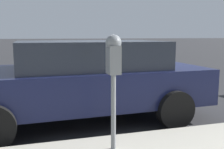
% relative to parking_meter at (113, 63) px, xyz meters
% --- Properties ---
extents(ground_plane, '(220.00, 220.00, 0.00)m').
position_rel_parking_meter_xyz_m(ground_plane, '(2.65, -0.77, -1.21)').
color(ground_plane, '#2B2B2D').
extents(parking_meter, '(0.21, 0.19, 1.42)m').
position_rel_parking_meter_xyz_m(parking_meter, '(0.00, 0.00, 0.00)').
color(parking_meter, gray).
rests_on(parking_meter, sidewalk).
extents(car_navy, '(2.26, 4.58, 1.44)m').
position_rel_parking_meter_xyz_m(car_navy, '(1.73, 0.07, -0.45)').
color(car_navy, '#14193D').
rests_on(car_navy, ground_plane).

